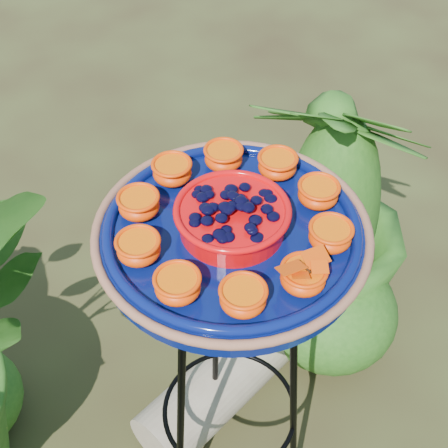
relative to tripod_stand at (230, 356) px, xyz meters
The scene contains 4 objects.
tripod_stand is the anchor object (origin of this frame).
feeder_dish 0.40m from the tripod_stand, 77.50° to the right, with size 0.58×0.58×0.11m.
driftwood_log 0.51m from the tripod_stand, 65.54° to the left, with size 0.19×0.19×0.56m, color tan.
shrub_back_right 0.66m from the tripod_stand, 33.45° to the left, with size 0.50×0.50×0.89m, color #235516.
Camera 1 is at (-0.34, -0.54, 1.74)m, focal length 50.00 mm.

